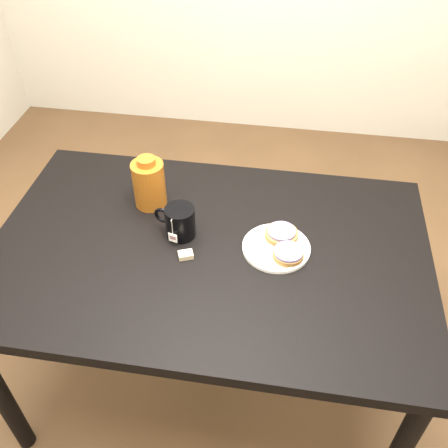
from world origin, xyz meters
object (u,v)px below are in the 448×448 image
object	(u,v)px
mug	(180,222)
bagel_package	(149,183)
plate	(276,247)
teabag_pouch	(186,255)
table	(209,265)
bagel_back	(281,233)
bagel_front	(288,254)

from	to	relation	value
mug	bagel_package	size ratio (longest dim) A/B	0.80
plate	mug	xyz separation A→B (m)	(-0.32, 0.02, 0.05)
teabag_pouch	bagel_package	xyz separation A→B (m)	(-0.18, 0.24, 0.08)
mug	bagel_package	distance (m)	0.20
table	bagel_package	xyz separation A→B (m)	(-0.24, 0.18, 0.17)
plate	bagel_package	world-z (taller)	bagel_package
table	teabag_pouch	distance (m)	0.12
table	mug	bearing A→B (deg)	155.83
plate	mug	size ratio (longest dim) A/B	1.42
plate	teabag_pouch	xyz separation A→B (m)	(-0.28, -0.08, 0.00)
bagel_back	teabag_pouch	world-z (taller)	bagel_back
plate	teabag_pouch	distance (m)	0.29
bagel_front	teabag_pouch	world-z (taller)	bagel_front
bagel_front	bagel_back	bearing A→B (deg)	107.29
bagel_back	mug	distance (m)	0.33
mug	teabag_pouch	bearing A→B (deg)	-53.82
bagel_front	bagel_package	world-z (taller)	bagel_package
bagel_back	teabag_pouch	distance (m)	0.32
table	mug	distance (m)	0.18
bagel_back	bagel_front	distance (m)	0.09
bagel_back	bagel_front	world-z (taller)	same
table	bagel_package	world-z (taller)	bagel_package
bagel_package	plate	bearing A→B (deg)	-19.40
plate	teabag_pouch	world-z (taller)	teabag_pouch
table	bagel_front	distance (m)	0.27
plate	teabag_pouch	bearing A→B (deg)	-164.01
bagel_back	mug	world-z (taller)	mug
bagel_front	plate	bearing A→B (deg)	134.59
table	bagel_front	size ratio (longest dim) A/B	10.33
bagel_front	bagel_package	xyz separation A→B (m)	(-0.49, 0.20, 0.06)
table	bagel_back	distance (m)	0.26
table	teabag_pouch	size ratio (longest dim) A/B	31.11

